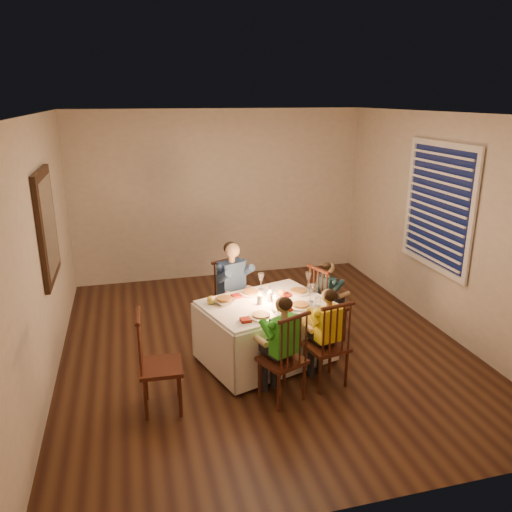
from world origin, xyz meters
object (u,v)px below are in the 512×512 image
object	(u,v)px
chair_adult	(234,334)
child_green	(281,398)
dining_table	(265,319)
child_teal	(326,338)
child_yellow	(324,383)
serving_bowl	(224,301)
chair_end	(326,338)
chair_near_left	(281,398)
adult	(234,334)
chair_extra	(164,407)
chair_near_right	(324,383)

from	to	relation	value
chair_adult	child_green	distance (m)	1.44
dining_table	child_teal	size ratio (longest dim) A/B	1.60
child_green	child_yellow	xyz separation A→B (m)	(0.50, 0.14, 0.00)
chair_adult	child_yellow	distance (m)	1.45
dining_table	child_yellow	xyz separation A→B (m)	(0.45, -0.61, -0.48)
dining_table	chair_adult	distance (m)	0.86
serving_bowl	chair_end	bearing A→B (deg)	9.83
child_yellow	serving_bowl	distance (m)	1.32
dining_table	child_yellow	size ratio (longest dim) A/B	1.50
chair_near_left	adult	bearing A→B (deg)	-105.56
dining_table	serving_bowl	xyz separation A→B (m)	(-0.43, 0.08, 0.22)
chair_extra	adult	distance (m)	1.61
chair_adult	child_teal	distance (m)	1.12
dining_table	chair_end	world-z (taller)	dining_table
chair_end	adult	distance (m)	1.12
chair_near_right	chair_end	world-z (taller)	same
chair_extra	child_yellow	world-z (taller)	child_yellow
chair_near_left	dining_table	bearing A→B (deg)	-115.65
child_green	serving_bowl	size ratio (longest dim) A/B	4.97
child_yellow	serving_bowl	bearing A→B (deg)	-48.57
serving_bowl	chair_near_left	bearing A→B (deg)	-65.30
child_yellow	child_teal	world-z (taller)	child_yellow
chair_extra	chair_end	bearing A→B (deg)	-62.49
chair_near_right	adult	world-z (taller)	adult
adult	chair_near_left	bearing A→B (deg)	-106.58
chair_end	chair_extra	distance (m)	2.20
chair_adult	chair_near_right	bearing A→B (deg)	-85.73
adult	serving_bowl	xyz separation A→B (m)	(-0.22, -0.60, 0.71)
dining_table	child_yellow	bearing A→B (deg)	-70.57
adult	child_teal	world-z (taller)	adult
dining_table	chair_end	bearing A→B (deg)	2.20
child_yellow	child_green	bearing A→B (deg)	5.29
chair_adult	chair_near_right	xyz separation A→B (m)	(0.66, -1.29, 0.00)
serving_bowl	chair_near_right	bearing A→B (deg)	-37.79
chair_extra	adult	bearing A→B (deg)	-33.30
chair_extra	child_yellow	size ratio (longest dim) A/B	0.95
chair_near_right	adult	distance (m)	1.45
dining_table	chair_adult	size ratio (longest dim) A/B	1.65
chair_adult	chair_end	size ratio (longest dim) A/B	1.00
chair_extra	serving_bowl	distance (m)	1.23
chair_end	adult	world-z (taller)	adult
chair_extra	dining_table	bearing A→B (deg)	-59.05
dining_table	child_teal	xyz separation A→B (m)	(0.84, 0.30, -0.48)
chair_end	serving_bowl	world-z (taller)	serving_bowl
chair_extra	child_teal	xyz separation A→B (m)	(2.00, 0.92, 0.00)
chair_near_right	child_green	bearing A→B (deg)	5.29
dining_table	chair_near_right	world-z (taller)	dining_table
dining_table	adult	world-z (taller)	dining_table
chair_near_left	child_green	size ratio (longest dim) A/B	0.88
child_green	child_teal	distance (m)	1.38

